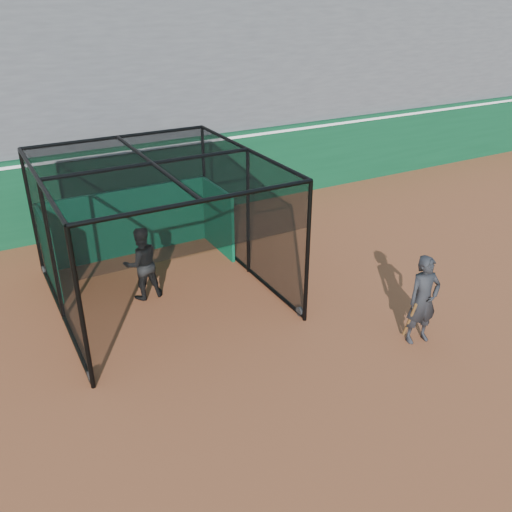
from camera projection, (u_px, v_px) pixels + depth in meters
ground at (286, 362)px, 10.81m from camera, size 120.00×120.00×0.00m
outfield_wall at (144, 181)px, 16.91m from camera, size 50.00×0.50×2.50m
grandstand at (99, 61)px, 18.45m from camera, size 50.00×7.85×8.95m
batting_cage at (158, 232)px, 12.54m from camera, size 4.82×5.42×3.28m
batter at (142, 263)px, 12.72m from camera, size 0.88×0.68×1.80m
on_deck_player at (423, 300)px, 11.07m from camera, size 0.78×0.57×1.95m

